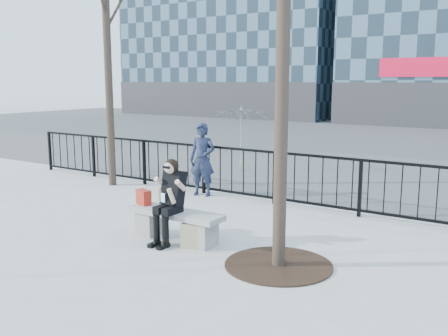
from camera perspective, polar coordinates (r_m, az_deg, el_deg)
The scene contains 10 objects.
ground at distance 8.15m, azimuth -5.51°, elevation -8.19°, with size 120.00×120.00×0.00m, color #A7A6A2.
street_surface at distance 21.72m, azimuth 20.18°, elevation 2.71°, with size 60.00×23.00×0.01m, color #474747.
railing at distance 10.44m, azimuth 4.82°, elevation -0.98°, with size 14.00×0.06×1.10m.
tree_grate at distance 7.09m, azimuth 6.24°, elevation -10.95°, with size 1.50×1.50×0.02m, color black.
bench_main at distance 8.06m, azimuth -5.54°, elevation -6.16°, with size 1.65×0.46×0.49m.
seated_woman at distance 7.85m, azimuth -6.32°, elevation -3.83°, with size 0.50×0.64×1.34m.
handbag at distance 8.44m, azimuth -9.18°, elevation -3.31°, with size 0.30×0.14×0.25m, color #A32114.
shopping_bag at distance 7.70m, azimuth -3.42°, elevation -7.77°, with size 0.40×0.15×0.38m, color beige.
standing_man at distance 11.01m, azimuth -2.49°, elevation 0.97°, with size 0.59×0.39×1.62m, color black.
vendor_umbrella at distance 13.99m, azimuth 1.91°, elevation 3.39°, with size 2.01×2.06×1.85m, color yellow.
Camera 1 is at (4.89, -6.01, 2.54)m, focal length 40.00 mm.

